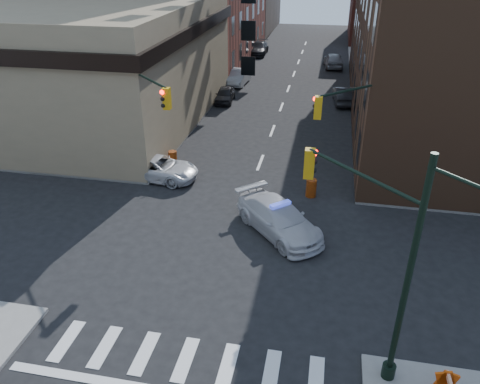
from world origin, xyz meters
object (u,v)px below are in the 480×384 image
at_px(pickup, 158,168).
at_px(barricade_nw_a, 128,157).
at_px(pedestrian_a, 114,141).
at_px(barrel_bank, 173,158).
at_px(pedestrian_b, 86,161).
at_px(parked_car_wfar, 239,77).
at_px(parked_car_wnear, 225,95).
at_px(barrel_road, 311,188).
at_px(police_car, 279,219).
at_px(parked_car_enear, 343,95).

relative_size(pickup, barricade_nw_a, 4.41).
xyz_separation_m(pedestrian_a, barrel_bank, (4.25, -0.67, -0.58)).
relative_size(pedestrian_b, barrel_bank, 1.73).
bearing_deg(parked_car_wfar, parked_car_wnear, -86.97).
bearing_deg(barrel_road, parked_car_wfar, 110.88).
xyz_separation_m(pedestrian_a, barrel_road, (13.28, -3.16, -0.55)).
distance_m(parked_car_wnear, pedestrian_b, 17.31).
height_order(parked_car_wfar, barricade_nw_a, parked_car_wfar).
height_order(parked_car_wnear, pedestrian_b, pedestrian_b).
bearing_deg(police_car, parked_car_wnear, 67.20).
bearing_deg(barricade_nw_a, pickup, -44.01).
bearing_deg(parked_car_wnear, pickup, -95.57).
relative_size(parked_car_wfar, pedestrian_b, 2.64).
xyz_separation_m(police_car, barrel_road, (1.35, 4.10, -0.27)).
height_order(police_car, barricade_nw_a, police_car).
relative_size(police_car, parked_car_enear, 1.21).
relative_size(parked_car_wnear, pedestrian_b, 2.25).
xyz_separation_m(police_car, pedestrian_a, (-11.94, 7.27, 0.29)).
xyz_separation_m(pickup, pedestrian_b, (-4.39, -0.53, 0.31)).
bearing_deg(barrel_bank, pedestrian_b, -152.01).
xyz_separation_m(pedestrian_a, barricade_nw_a, (1.37, -1.16, -0.50)).
relative_size(barrel_road, barricade_nw_a, 0.92).
distance_m(parked_car_enear, pedestrian_a, 21.26).
distance_m(pickup, parked_car_enear, 20.85).
relative_size(pickup, parked_car_wfar, 1.11).
relative_size(barrel_bank, barricade_nw_a, 0.87).
relative_size(police_car, barrel_road, 5.20).
relative_size(parked_car_wnear, parked_car_wfar, 0.85).
bearing_deg(parked_car_wfar, parked_car_enear, -19.62).
xyz_separation_m(parked_car_wnear, pedestrian_b, (-4.97, -16.58, 0.35)).
distance_m(police_car, parked_car_wfar, 27.80).
height_order(police_car, parked_car_enear, police_car).
xyz_separation_m(parked_car_enear, pedestrian_b, (-15.48, -18.19, 0.26)).
bearing_deg(pedestrian_a, parked_car_enear, 53.60).
bearing_deg(pedestrian_a, barrel_road, -4.76).
relative_size(pedestrian_a, pedestrian_b, 1.09).
relative_size(pedestrian_a, barricade_nw_a, 1.63).
distance_m(pickup, pedestrian_a, 4.77).
distance_m(pickup, barricade_nw_a, 2.97).
height_order(police_car, pedestrian_a, pedestrian_a).
distance_m(pedestrian_a, barrel_road, 13.67).
height_order(pickup, barrel_bank, pickup).
relative_size(parked_car_wfar, barrel_road, 4.31).
xyz_separation_m(parked_car_enear, pedestrian_a, (-15.04, -15.02, 0.34)).
relative_size(police_car, barricade_nw_a, 4.77).
bearing_deg(parked_car_enear, barrel_bank, 48.97).
height_order(pickup, barricade_nw_a, pickup).
distance_m(parked_car_wnear, barrel_road, 18.75).
height_order(pedestrian_a, barrel_road, pedestrian_a).
relative_size(parked_car_enear, pedestrian_b, 2.64).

